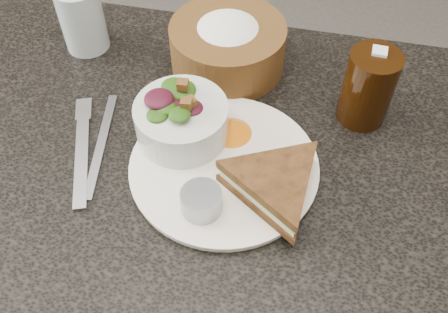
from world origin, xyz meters
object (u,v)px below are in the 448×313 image
dining_table (211,274)px  bread_basket (228,40)px  dressing_ramekin (201,201)px  sandwich (275,184)px  dinner_plate (224,167)px  water_glass (82,18)px  cola_glass (369,85)px  salad_bowl (181,116)px

dining_table → bread_basket: size_ratio=5.15×
dressing_ramekin → bread_basket: size_ratio=0.29×
bread_basket → sandwich: bearing=-65.0°
dinner_plate → water_glass: size_ratio=2.34×
sandwich → dressing_ramekin: bearing=-120.6°
dinner_plate → sandwich: sandwich is taller
sandwich → cola_glass: bearing=93.6°
sandwich → dining_table: bearing=-166.5°
dinner_plate → salad_bowl: 0.10m
sandwich → bread_basket: size_ratio=0.87×
dining_table → water_glass: (-0.27, 0.22, 0.43)m
sandwich → bread_basket: 0.29m
dining_table → sandwich: size_ratio=5.94×
dining_table → cola_glass: 0.51m
dining_table → dressing_ramekin: dressing_ramekin is taller
dinner_plate → dining_table: bearing=170.4°
dinner_plate → dressing_ramekin: (-0.01, -0.08, 0.02)m
salad_bowl → cola_glass: 0.28m
salad_bowl → cola_glass: (0.26, 0.11, 0.01)m
dinner_plate → dressing_ramekin: size_ratio=4.83×
water_glass → dressing_ramekin: bearing=-46.7°
cola_glass → water_glass: cola_glass is taller
dining_table → water_glass: size_ratio=8.63×
dressing_ramekin → water_glass: size_ratio=0.48×
sandwich → water_glass: (-0.38, 0.26, 0.02)m
sandwich → dressing_ramekin: (-0.09, -0.04, -0.01)m
dining_table → dinner_plate: bearing=-9.6°
salad_bowl → dinner_plate: bearing=-30.9°
dressing_ramekin → bread_basket: bearing=95.4°
dining_table → dressing_ramekin: bearing=-79.2°
bread_basket → cola_glass: bearing=-17.3°
dinner_plate → cola_glass: size_ratio=2.05×
dinner_plate → salad_bowl: bearing=149.1°
bread_basket → cola_glass: cola_glass is taller
dining_table → dinner_plate: (0.03, -0.01, 0.38)m
sandwich → cola_glass: 0.22m
dressing_ramekin → cola_glass: cola_glass is taller
dinner_plate → salad_bowl: salad_bowl is taller
dressing_ramekin → water_glass: (-0.29, 0.30, 0.03)m
cola_glass → water_glass: size_ratio=1.14×
salad_bowl → water_glass: 0.29m
sandwich → cola_glass: (0.11, 0.19, 0.03)m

